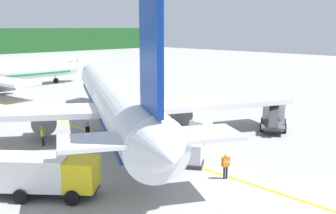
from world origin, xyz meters
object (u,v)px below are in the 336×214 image
(service_truck_fuel, at_px, (274,116))
(crew_marshaller, at_px, (226,164))
(cargo_container_near, at_px, (201,130))
(crew_loader_left, at_px, (43,134))
(airliner_foreground, at_px, (114,99))
(service_truck_catering, at_px, (42,173))
(cargo_container_mid, at_px, (191,155))

(service_truck_fuel, relative_size, crew_marshaller, 3.32)
(cargo_container_near, height_order, crew_loader_left, cargo_container_near)
(cargo_container_near, bearing_deg, airliner_foreground, 118.96)
(service_truck_catering, relative_size, crew_marshaller, 3.67)
(cargo_container_near, xyz_separation_m, crew_loader_left, (-10.87, 8.55, 0.01))
(service_truck_catering, height_order, cargo_container_near, service_truck_catering)
(airliner_foreground, xyz_separation_m, service_truck_fuel, (13.05, -9.30, -2.19))
(airliner_foreground, relative_size, crew_marshaller, 21.85)
(service_truck_fuel, distance_m, crew_marshaller, 15.63)
(crew_loader_left, bearing_deg, cargo_container_near, -38.18)
(airliner_foreground, relative_size, service_truck_catering, 5.95)
(airliner_foreground, xyz_separation_m, crew_marshaller, (-1.62, -14.68, -2.36))
(crew_marshaller, bearing_deg, service_truck_catering, 150.37)
(cargo_container_mid, height_order, crew_marshaller, cargo_container_mid)
(cargo_container_mid, xyz_separation_m, crew_marshaller, (-0.22, -3.33, 0.17))
(service_truck_fuel, distance_m, cargo_container_near, 9.15)
(cargo_container_mid, relative_size, crew_marshaller, 1.37)
(service_truck_fuel, height_order, crew_loader_left, service_truck_fuel)
(crew_loader_left, bearing_deg, airliner_foreground, -9.64)
(airliner_foreground, height_order, service_truck_catering, airliner_foreground)
(airliner_foreground, bearing_deg, cargo_container_mid, -97.02)
(airliner_foreground, relative_size, service_truck_fuel, 6.58)
(service_truck_catering, bearing_deg, cargo_container_near, 5.15)
(crew_loader_left, bearing_deg, service_truck_fuel, -27.79)
(cargo_container_near, height_order, crew_marshaller, cargo_container_near)
(crew_marshaller, distance_m, crew_loader_left, 16.65)
(service_truck_fuel, relative_size, cargo_container_near, 2.81)
(service_truck_fuel, bearing_deg, service_truck_catering, 178.96)
(cargo_container_near, relative_size, crew_marshaller, 1.18)
(service_truck_fuel, bearing_deg, cargo_container_near, 168.05)
(crew_marshaller, relative_size, crew_loader_left, 1.04)
(service_truck_fuel, height_order, crew_marshaller, service_truck_fuel)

